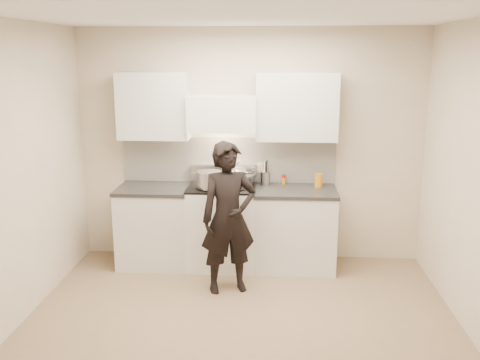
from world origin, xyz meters
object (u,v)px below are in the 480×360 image
Objects in this scene: counter_right at (295,228)px; wok at (240,173)px; utensil_crock at (265,177)px; stove at (222,226)px; person at (229,218)px.

counter_right is 0.88m from wok.
wok is 0.30m from utensil_crock.
counter_right is at bearing -28.05° from utensil_crock.
counter_right is (0.83, 0.00, -0.01)m from stove.
utensil_crock is 0.96m from person.
wok is (-0.63, 0.12, 0.60)m from counter_right.
person reaches higher than stove.
counter_right is 0.67m from utensil_crock.
stove is 0.76m from person.
utensil_crock is 0.19× the size of person.
utensil_crock is at bearing 13.06° from wok.
stove is at bearing 82.45° from person.
counter_right is 3.18× the size of utensil_crock.
wok is 0.85m from person.
wok is 1.64× the size of utensil_crock.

